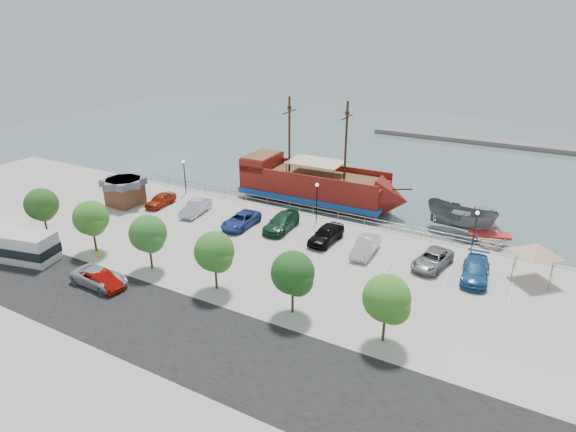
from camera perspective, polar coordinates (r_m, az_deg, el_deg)
The scene contains 35 objects.
ground at distance 47.21m, azimuth -0.11°, elevation -4.41°, with size 160.00×160.00×0.00m, color #4B6463.
land_slab at distance 33.31m, azimuth -18.85°, elevation -18.15°, with size 100.00×58.00×1.20m, color #AFA99A.
street at distance 35.59m, azimuth -13.03°, elevation -13.19°, with size 100.00×8.00×0.04m, color black.
sidewalk at distance 39.39m, azimuth -7.26°, elevation -8.88°, with size 100.00×4.00×0.05m, color #B5B19B.
seawall_railing at distance 52.91m, azimuth 3.98°, elevation 0.45°, with size 50.00×0.06×1.00m.
far_shore at distance 94.71m, azimuth 22.07°, elevation 8.20°, with size 40.00×3.00×0.80m, color slate.
pirate_ship at distance 58.49m, azimuth 4.42°, elevation 3.39°, with size 21.19×6.44×13.30m.
patrol_boat at distance 54.15m, azimuth 19.74°, elevation -0.40°, with size 2.90×7.71×2.99m, color #5A5E61.
speedboat at distance 52.83m, azimuth 22.69°, elevation -2.42°, with size 4.58×6.41×1.33m, color beige.
dock_west at distance 61.69m, azimuth -8.05°, elevation 2.25°, with size 6.28×1.79×0.36m, color gray.
dock_mid at distance 52.02m, azimuth 13.21°, elevation -2.16°, with size 6.19×1.77×0.35m, color #666158.
dock_east at distance 50.75m, azimuth 22.65°, elevation -4.01°, with size 7.22×2.06×0.41m, color gray.
shed at distance 59.02m, azimuth -18.80°, elevation 2.84°, with size 4.01×4.01×3.13m.
canopy_tent at distance 44.37m, azimuth 27.54°, elevation -2.92°, with size 4.65×4.65×3.76m.
street_van at distance 42.59m, azimuth -21.47°, elevation -6.77°, with size 2.33×5.04×1.40m, color #ACB0B6.
street_sedan at distance 42.18m, azimuth -21.19°, elevation -7.07°, with size 1.42×4.08×1.34m, color #980904.
shuttle_bus at distance 49.91m, azimuth -29.54°, elevation -3.10°, with size 8.01×4.26×2.68m.
fire_hydrant at distance 47.35m, azimuth -21.53°, elevation -4.17°, with size 0.25×0.25×0.71m.
lamp_post_left at distance 60.42m, azimuth -12.20°, elevation 5.29°, with size 0.36×0.36×4.28m.
lamp_post_mid at distance 50.93m, azimuth 3.43°, elevation 2.48°, with size 0.36×0.36×4.28m.
lamp_post_right at distance 46.89m, azimuth 21.34°, elevation -0.96°, with size 0.36×0.36×4.28m.
tree_a at distance 52.82m, azimuth -27.14°, elevation 1.09°, with size 3.30×3.20×5.00m.
tree_b at distance 47.42m, azimuth -22.26°, elevation -0.37°, with size 3.30×3.20×5.00m.
tree_c at distance 42.48m, azimuth -16.18°, elevation -2.18°, with size 3.30×3.20×5.00m.
tree_d at distance 38.19m, azimuth -8.61°, elevation -4.39°, with size 3.30×3.20×5.00m.
tree_e at distance 34.80m, azimuth 0.71°, elevation -6.98°, with size 3.30×3.20×5.00m.
tree_f at distance 32.57m, azimuth 11.79°, elevation -9.79°, with size 3.30×3.20×5.00m.
parked_car_a at distance 57.73m, azimuth -14.87°, elevation 1.88°, with size 1.71×4.25×1.45m, color #A4250F.
parked_car_b at distance 54.48m, azimuth -10.89°, elevation 1.03°, with size 1.62×4.65×1.53m, color #B2B5C9.
parked_car_c at distance 50.49m, azimuth -5.61°, elevation -0.50°, with size 2.37×5.13×1.43m, color navy.
parked_car_d at distance 49.58m, azimuth -0.77°, elevation -0.73°, with size 2.24×5.51×1.60m, color #174028.
parked_car_e at distance 46.96m, azimuth 4.54°, elevation -2.15°, with size 1.98×4.93×1.68m, color black.
parked_car_f at distance 45.13m, azimuth 9.16°, elevation -3.57°, with size 1.62×4.66×1.53m, color silver.
parked_car_g at distance 44.27m, azimuth 16.73°, elevation -4.96°, with size 2.30×4.98×1.38m, color gray.
parked_car_h at distance 43.48m, azimuth 21.34°, elevation -6.02°, with size 2.16×5.30×1.54m, color #21538C.
Camera 1 is at (20.35, -36.74, 20.56)m, focal length 30.00 mm.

